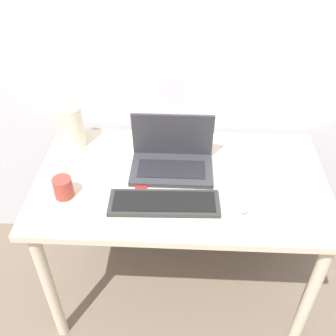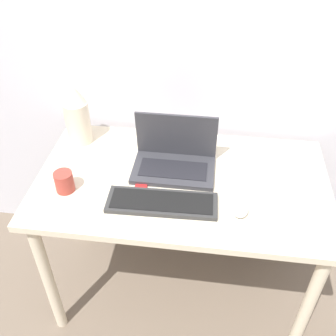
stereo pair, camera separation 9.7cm
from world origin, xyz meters
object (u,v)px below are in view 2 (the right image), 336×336
keyboard (162,203)px  mouse (240,209)px  laptop (175,157)px  mp3_player (141,188)px  vase (77,115)px  mug (64,182)px

keyboard → mouse: size_ratio=4.62×
laptop → mp3_player: size_ratio=5.47×
vase → mug: (0.04, -0.34, -0.10)m
mouse → vase: vase is taller
vase → mug: vase is taller
mouse → vase: size_ratio=0.32×
keyboard → vase: vase is taller
vase → mp3_player: size_ratio=4.58×
laptop → mouse: 0.36m
mouse → mug: mug is taller
vase → mp3_player: vase is taller
vase → mug: 0.35m
laptop → keyboard: 0.24m
keyboard → mouse: (0.29, 0.00, 0.01)m
keyboard → mp3_player: size_ratio=6.84×
vase → mp3_player: 0.47m
laptop → mug: laptop is taller
mouse → vase: (-0.73, 0.37, 0.12)m
mouse → mug: (-0.68, 0.03, 0.03)m
laptop → mouse: (0.27, -0.23, -0.04)m
vase → keyboard: bearing=-40.3°
mp3_player → mug: mug is taller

